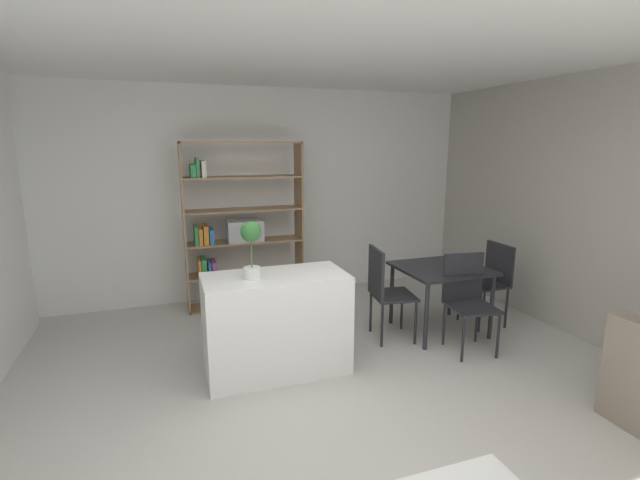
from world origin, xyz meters
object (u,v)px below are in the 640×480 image
object	(u,v)px
potted_plant_on_island	(251,243)
dining_table	(441,274)
open_bookshelf	(237,227)
kitchen_island	(276,324)
dining_chair_window_side	(491,276)
dining_chair_island_side	(384,286)
dining_chair_near	(467,294)

from	to	relation	value
potted_plant_on_island	dining_table	world-z (taller)	potted_plant_on_island
open_bookshelf	dining_table	size ratio (longest dim) A/B	2.26
kitchen_island	dining_chair_window_side	xyz separation A→B (m)	(2.57, 0.28, 0.11)
dining_chair_window_side	dining_chair_island_side	bearing A→B (deg)	-90.74
dining_table	kitchen_island	bearing A→B (deg)	-171.53
open_bookshelf	dining_chair_near	xyz separation A→B (m)	(1.96, -1.98, -0.45)
dining_chair_island_side	dining_chair_window_side	world-z (taller)	dining_chair_island_side
potted_plant_on_island	dining_chair_near	xyz separation A→B (m)	(2.12, -0.13, -0.65)
open_bookshelf	dining_chair_window_side	world-z (taller)	open_bookshelf
open_bookshelf	dining_chair_island_side	size ratio (longest dim) A/B	2.09
potted_plant_on_island	dining_table	bearing A→B (deg)	8.33
dining_chair_island_side	potted_plant_on_island	bearing A→B (deg)	111.32
open_bookshelf	dining_table	distance (m)	2.51
dining_chair_near	dining_chair_island_side	distance (m)	0.83
dining_chair_near	dining_chair_island_side	world-z (taller)	dining_chair_island_side
kitchen_island	potted_plant_on_island	world-z (taller)	potted_plant_on_island
open_bookshelf	kitchen_island	bearing A→B (deg)	-88.59
potted_plant_on_island	open_bookshelf	world-z (taller)	open_bookshelf
dining_chair_island_side	dining_chair_window_side	distance (m)	1.35
potted_plant_on_island	dining_chair_island_side	distance (m)	1.60
dining_chair_island_side	dining_chair_window_side	size ratio (longest dim) A/B	1.06
dining_table	open_bookshelf	bearing A→B (deg)	141.72
kitchen_island	dining_chair_near	distance (m)	1.93
dining_table	dining_chair_island_side	xyz separation A→B (m)	(-0.68, 0.02, -0.06)
open_bookshelf	dining_chair_island_side	world-z (taller)	open_bookshelf
potted_plant_on_island	dining_table	xyz separation A→B (m)	(2.11, 0.31, -0.57)
open_bookshelf	dining_chair_near	distance (m)	2.82
dining_table	potted_plant_on_island	bearing A→B (deg)	-171.67
dining_chair_near	dining_chair_window_side	xyz separation A→B (m)	(0.66, 0.44, -0.00)
open_bookshelf	dining_chair_near	world-z (taller)	open_bookshelf
kitchen_island	open_bookshelf	xyz separation A→B (m)	(-0.04, 1.82, 0.56)
open_bookshelf	dining_chair_island_side	distance (m)	2.03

